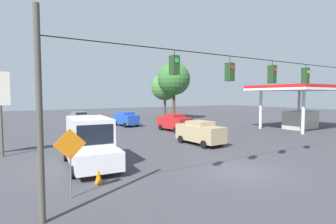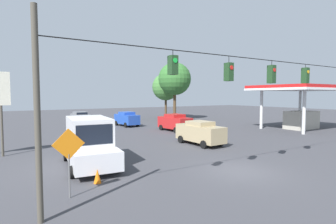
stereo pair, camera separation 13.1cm
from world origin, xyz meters
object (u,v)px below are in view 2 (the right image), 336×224
box_truck_white_parked_shoulder (89,142)px  work_zone_sign (69,150)px  sedan_blue_oncoming_deep (127,119)px  gas_station (302,97)px  tree_horizon_left (175,79)px  traffic_cone_third (68,152)px  overhead_signal_span (252,92)px  traffic_cone_second (81,162)px  tree_horizon_right (166,87)px  traffic_cone_nearest (97,176)px  sedan_tan_crossing_near (200,132)px  sedan_grey_withflow_deep (80,118)px  sedan_red_oncoming_far (175,122)px

box_truck_white_parked_shoulder → work_zone_sign: size_ratio=2.19×
sedan_blue_oncoming_deep → gas_station: gas_station is taller
tree_horizon_left → traffic_cone_third: bearing=42.0°
overhead_signal_span → traffic_cone_second: bearing=-38.5°
sedan_blue_oncoming_deep → tree_horizon_right: size_ratio=0.54×
box_truck_white_parked_shoulder → traffic_cone_third: 3.21m
traffic_cone_nearest → work_zone_sign: bearing=38.4°
box_truck_white_parked_shoulder → sedan_tan_crossing_near: bearing=-169.7°
sedan_grey_withflow_deep → traffic_cone_third: sedan_grey_withflow_deep is taller
overhead_signal_span → sedan_grey_withflow_deep: overhead_signal_span is taller
tree_horizon_left → box_truck_white_parked_shoulder: bearing=47.1°
sedan_grey_withflow_deep → tree_horizon_left: size_ratio=0.44×
sedan_grey_withflow_deep → sedan_red_oncoming_far: bearing=123.4°
sedan_tan_crossing_near → traffic_cone_second: 10.54m
sedan_red_oncoming_far → traffic_cone_nearest: bearing=45.5°
sedan_grey_withflow_deep → work_zone_sign: size_ratio=1.50×
sedan_grey_withflow_deep → gas_station: size_ratio=0.36×
overhead_signal_span → traffic_cone_second: overhead_signal_span is taller
gas_station → tree_horizon_left: tree_horizon_left is taller
sedan_red_oncoming_far → sedan_tan_crossing_near: bearing=71.1°
sedan_blue_oncoming_deep → sedan_grey_withflow_deep: (5.03, -4.55, -0.03)m
gas_station → work_zone_sign: bearing=15.1°
sedan_grey_withflow_deep → work_zone_sign: work_zone_sign is taller
sedan_red_oncoming_far → tree_horizon_right: 18.55m
tree_horizon_right → traffic_cone_third: bearing=46.6°
sedan_red_oncoming_far → traffic_cone_third: bearing=27.9°
traffic_cone_nearest → traffic_cone_second: bearing=-89.2°
tree_horizon_left → gas_station: bearing=109.7°
tree_horizon_right → work_zone_sign: bearing=52.9°
sedan_tan_crossing_near → box_truck_white_parked_shoulder: bearing=10.3°
sedan_red_oncoming_far → tree_horizon_right: size_ratio=0.55×
sedan_red_oncoming_far → traffic_cone_third: (13.18, 6.99, -0.68)m
traffic_cone_third → tree_horizon_left: bearing=-138.0°
sedan_red_oncoming_far → tree_horizon_left: 15.29m
sedan_grey_withflow_deep → traffic_cone_nearest: size_ratio=6.18×
sedan_blue_oncoming_deep → traffic_cone_nearest: size_ratio=6.41×
sedan_blue_oncoming_deep → work_zone_sign: 24.84m
traffic_cone_second → tree_horizon_left: bearing=-133.3°
sedan_red_oncoming_far → traffic_cone_second: (13.10, 10.29, -0.68)m
sedan_tan_crossing_near → tree_horizon_right: 26.93m
sedan_blue_oncoming_deep → box_truck_white_parked_shoulder: 19.89m
overhead_signal_span → box_truck_white_parked_shoulder: overhead_signal_span is taller
sedan_red_oncoming_far → gas_station: gas_station is taller
overhead_signal_span → traffic_cone_nearest: size_ratio=29.15×
sedan_red_oncoming_far → work_zone_sign: size_ratio=1.59×
sedan_blue_oncoming_deep → traffic_cone_second: 20.48m
overhead_signal_span → traffic_cone_third: 12.44m
box_truck_white_parked_shoulder → traffic_cone_nearest: (0.53, 3.34, -1.06)m
sedan_red_oncoming_far → gas_station: 16.08m
sedan_tan_crossing_near → traffic_cone_nearest: 11.49m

